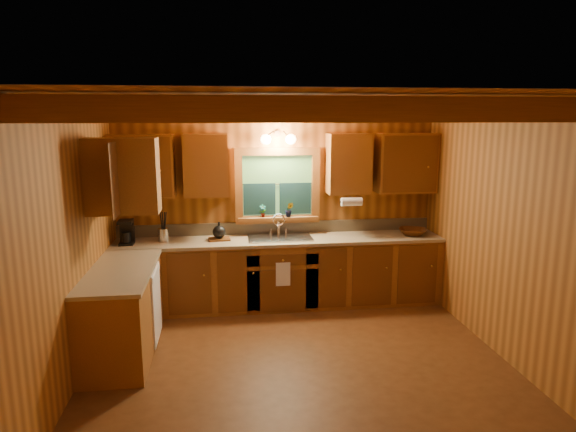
% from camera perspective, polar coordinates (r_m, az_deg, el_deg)
% --- Properties ---
extents(room, '(4.20, 4.20, 4.20)m').
position_cam_1_polar(room, '(4.85, 1.24, -2.40)').
color(room, '#583215').
rests_on(room, ground).
extents(ceiling_beams, '(4.20, 2.54, 0.18)m').
position_cam_1_polar(ceiling_beams, '(4.72, 1.30, 11.80)').
color(ceiling_beams, brown).
rests_on(ceiling_beams, room).
extents(base_cabinets, '(4.20, 2.22, 0.86)m').
position_cam_1_polar(base_cabinets, '(6.28, -5.09, -7.52)').
color(base_cabinets, brown).
rests_on(base_cabinets, ground).
extents(countertop, '(4.20, 2.24, 0.04)m').
position_cam_1_polar(countertop, '(6.16, -5.04, -3.53)').
color(countertop, tan).
rests_on(countertop, base_cabinets).
extents(backsplash, '(4.20, 0.02, 0.16)m').
position_cam_1_polar(backsplash, '(6.75, -1.21, -1.31)').
color(backsplash, '#9A8967').
rests_on(backsplash, room).
extents(dishwasher_panel, '(0.02, 0.60, 0.80)m').
position_cam_1_polar(dishwasher_panel, '(5.76, -14.72, -9.63)').
color(dishwasher_panel, white).
rests_on(dishwasher_panel, base_cabinets).
extents(upper_cabinets, '(4.19, 1.77, 0.78)m').
position_cam_1_polar(upper_cabinets, '(6.12, -6.05, 5.50)').
color(upper_cabinets, brown).
rests_on(upper_cabinets, room).
extents(window, '(1.12, 0.08, 1.00)m').
position_cam_1_polar(window, '(6.63, -1.21, 3.29)').
color(window, brown).
rests_on(window, room).
extents(window_sill, '(1.06, 0.14, 0.04)m').
position_cam_1_polar(window_sill, '(6.65, -1.15, -0.25)').
color(window_sill, brown).
rests_on(window_sill, room).
extents(wall_sconce, '(0.45, 0.21, 0.17)m').
position_cam_1_polar(wall_sconce, '(6.45, -1.11, 8.74)').
color(wall_sconce, black).
rests_on(wall_sconce, room).
extents(paper_towel_roll, '(0.27, 0.11, 0.11)m').
position_cam_1_polar(paper_towel_roll, '(6.49, 7.23, 1.62)').
color(paper_towel_roll, white).
rests_on(paper_towel_roll, upper_cabinets).
extents(dish_towel, '(0.18, 0.01, 0.30)m').
position_cam_1_polar(dish_towel, '(6.27, -0.56, -6.64)').
color(dish_towel, white).
rests_on(dish_towel, base_cabinets).
extents(sink, '(0.82, 0.48, 0.43)m').
position_cam_1_polar(sink, '(6.50, -0.93, -2.91)').
color(sink, silver).
rests_on(sink, countertop).
extents(coffee_maker, '(0.17, 0.22, 0.30)m').
position_cam_1_polar(coffee_maker, '(6.49, -17.87, -1.74)').
color(coffee_maker, black).
rests_on(coffee_maker, countertop).
extents(utensil_crock, '(0.13, 0.13, 0.38)m').
position_cam_1_polar(utensil_crock, '(6.50, -13.97, -2.01)').
color(utensil_crock, silver).
rests_on(utensil_crock, countertop).
extents(cutting_board, '(0.29, 0.22, 0.02)m').
position_cam_1_polar(cutting_board, '(6.45, -7.82, -2.62)').
color(cutting_board, '#5E3314').
rests_on(cutting_board, countertop).
extents(teakettle, '(0.17, 0.17, 0.21)m').
position_cam_1_polar(teakettle, '(6.43, -7.84, -1.79)').
color(teakettle, black).
rests_on(teakettle, cutting_board).
extents(wicker_basket, '(0.47, 0.47, 0.09)m').
position_cam_1_polar(wicker_basket, '(6.85, 13.96, -1.76)').
color(wicker_basket, '#48230C').
rests_on(wicker_basket, countertop).
extents(potted_plant_left, '(0.10, 0.08, 0.17)m').
position_cam_1_polar(potted_plant_left, '(6.61, -2.87, 0.59)').
color(potted_plant_left, '#5E3314').
rests_on(potted_plant_left, window_sill).
extents(potted_plant_right, '(0.12, 0.10, 0.20)m').
position_cam_1_polar(potted_plant_right, '(6.62, 0.14, 0.73)').
color(potted_plant_right, '#5E3314').
rests_on(potted_plant_right, window_sill).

